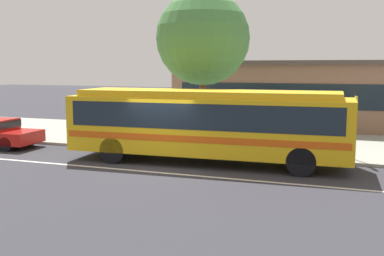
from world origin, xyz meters
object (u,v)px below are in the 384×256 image
bus_stop_sign (355,119)px  street_tree_near_stop (203,38)px  pedestrian_waiting_near_sign (148,122)px  transit_bus (207,121)px

bus_stop_sign → street_tree_near_stop: size_ratio=0.35×
pedestrian_waiting_near_sign → bus_stop_sign: bearing=-6.7°
pedestrian_waiting_near_sign → street_tree_near_stop: size_ratio=0.23×
transit_bus → street_tree_near_stop: bearing=110.8°
pedestrian_waiting_near_sign → street_tree_near_stop: street_tree_near_stop is taller
pedestrian_waiting_near_sign → bus_stop_sign: 9.35m
pedestrian_waiting_near_sign → street_tree_near_stop: bearing=18.4°
pedestrian_waiting_near_sign → bus_stop_sign: bus_stop_sign is taller
pedestrian_waiting_near_sign → street_tree_near_stop: (2.48, 0.82, 3.89)m
street_tree_near_stop → pedestrian_waiting_near_sign: bearing=-161.6°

